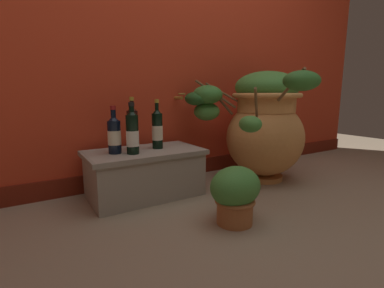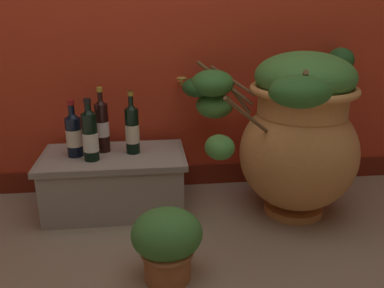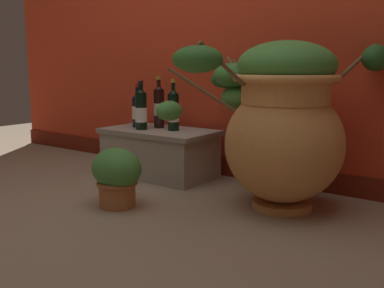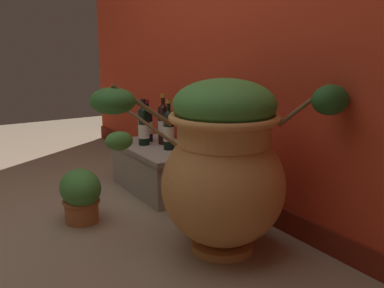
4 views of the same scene
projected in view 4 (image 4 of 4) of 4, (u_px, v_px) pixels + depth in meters
name	position (u px, v px, depth m)	size (l,w,h in m)	color
ground_plane	(53.00, 242.00, 2.25)	(7.00, 7.00, 0.00)	gray
terracotta_urn	(221.00, 161.00, 2.09)	(0.96, 0.97, 0.84)	#D68E4C
stone_ledge	(160.00, 166.00, 2.99)	(0.74, 0.42, 0.31)	#9E9384
wine_bottle_left	(147.00, 124.00, 3.08)	(0.08, 0.08, 0.29)	black
wine_bottle_middle	(169.00, 129.00, 2.84)	(0.07, 0.07, 0.33)	black
wine_bottle_right	(144.00, 125.00, 2.97)	(0.08, 0.08, 0.31)	black
wine_bottle_back	(163.00, 123.00, 2.99)	(0.07, 0.07, 0.34)	black
potted_shrub	(81.00, 194.00, 2.46)	(0.28, 0.22, 0.31)	#B26638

